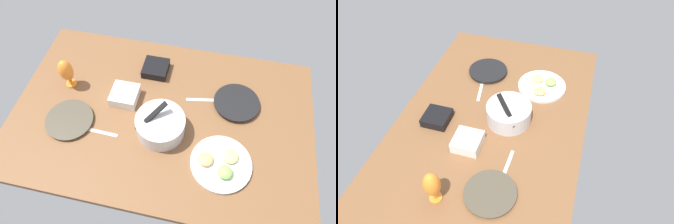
% 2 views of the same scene
% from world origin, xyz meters
% --- Properties ---
extents(ground_plane, '(1.60, 1.04, 0.04)m').
position_xyz_m(ground_plane, '(0.00, 0.00, -0.02)').
color(ground_plane, brown).
extents(dinner_plate_left, '(0.25, 0.25, 0.03)m').
position_xyz_m(dinner_plate_left, '(-0.39, -0.15, 0.01)').
color(dinner_plate_left, '#4C4C51').
rests_on(dinner_plate_left, ground_plane).
extents(dinner_plate_right, '(0.25, 0.25, 0.02)m').
position_xyz_m(dinner_plate_right, '(0.46, 0.14, 0.01)').
color(dinner_plate_right, beige).
rests_on(dinner_plate_right, ground_plane).
extents(mixing_bowl, '(0.25, 0.25, 0.17)m').
position_xyz_m(mixing_bowl, '(-0.02, 0.09, 0.06)').
color(mixing_bowl, silver).
rests_on(mixing_bowl, ground_plane).
extents(fruit_platter, '(0.30, 0.30, 0.06)m').
position_xyz_m(fruit_platter, '(-0.34, 0.22, 0.01)').
color(fruit_platter, silver).
rests_on(fruit_platter, ground_plane).
extents(hurricane_glass_orange, '(0.08, 0.08, 0.19)m').
position_xyz_m(hurricane_glass_orange, '(0.55, -0.09, 0.11)').
color(hurricane_glass_orange, orange).
rests_on(hurricane_glass_orange, ground_plane).
extents(square_bowl_white, '(0.14, 0.14, 0.06)m').
position_xyz_m(square_bowl_white, '(0.22, -0.06, 0.03)').
color(square_bowl_white, white).
rests_on(square_bowl_white, ground_plane).
extents(square_bowl_black, '(0.14, 0.14, 0.05)m').
position_xyz_m(square_bowl_black, '(0.10, -0.29, 0.03)').
color(square_bowl_black, black).
rests_on(square_bowl_black, ground_plane).
extents(fork_by_left_plate, '(0.18, 0.05, 0.01)m').
position_xyz_m(fork_by_left_plate, '(-0.20, -0.14, 0.00)').
color(fork_by_left_plate, silver).
rests_on(fork_by_left_plate, ground_plane).
extents(fork_by_right_plate, '(0.18, 0.02, 0.01)m').
position_xyz_m(fork_by_right_plate, '(0.28, 0.17, 0.00)').
color(fork_by_right_plate, silver).
rests_on(fork_by_right_plate, ground_plane).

